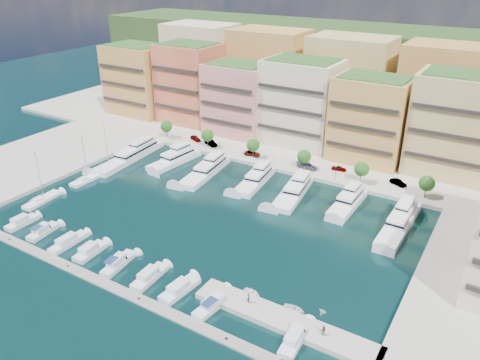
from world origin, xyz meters
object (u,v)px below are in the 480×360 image
at_px(tender_3, 323,311).
at_px(yacht_3, 256,179).
at_px(sailboat_1, 87,180).
at_px(car_3, 307,166).
at_px(car_1, 211,143).
at_px(cruiser_5, 150,277).
at_px(yacht_2, 207,169).
at_px(sailboat_0, 42,200).
at_px(cruiser_1, 43,231).
at_px(cruiser_9, 295,338).
at_px(tree_2, 253,145).
at_px(lamppost_3, 336,171).
at_px(car_5, 398,183).
at_px(yacht_4, 294,191).
at_px(tender_0, 252,293).
at_px(cruiser_3, 90,251).
at_px(cruiser_2, 68,242).
at_px(yacht_5, 348,201).
at_px(lamppost_4, 407,187).
at_px(cruiser_7, 214,304).
at_px(yacht_1, 176,159).
at_px(lamppost_1, 220,144).
at_px(lamppost_0, 172,133).
at_px(tender_2, 294,309).
at_px(car_2, 252,153).
at_px(tree_5, 427,183).
at_px(car_4, 339,168).
at_px(yacht_0, 133,154).
at_px(cruiser_0, 22,222).
at_px(person_1, 323,330).
at_px(tree_3, 304,157).
at_px(tree_4, 362,169).
at_px(tree_0, 166,126).
at_px(cruiser_4, 118,263).
at_px(cruiser_6, 180,289).
at_px(lamppost_2, 274,157).
at_px(tree_1, 207,135).
at_px(car_0, 196,138).

bearing_deg(tender_3, yacht_3, 59.92).
xyz_separation_m(sailboat_1, car_3, (47.32, 35.84, 1.53)).
bearing_deg(car_1, cruiser_5, -131.92).
xyz_separation_m(yacht_2, cruiser_5, (17.95, -43.81, -0.66)).
bearing_deg(cruiser_5, car_3, 85.25).
xyz_separation_m(yacht_3, sailboat_0, (-39.12, -36.19, -0.90)).
distance_m(cruiser_1, cruiser_9, 59.45).
bearing_deg(tree_2, lamppost_3, -5.06).
bearing_deg(cruiser_9, car_5, 90.38).
relative_size(tree_2, yacht_4, 0.28).
relative_size(tender_3, tender_0, 0.45).
bearing_deg(cruiser_3, tree_2, 86.13).
relative_size(lamppost_3, cruiser_2, 0.48).
bearing_deg(lamppost_3, yacht_5, -53.31).
height_order(lamppost_3, sailboat_1, sailboat_1).
bearing_deg(lamppost_4, cruiser_7, -107.92).
height_order(tree_2, yacht_1, tree_2).
height_order(lamppost_1, cruiser_3, lamppost_1).
xyz_separation_m(lamppost_0, car_1, (12.12, 3.77, -1.97)).
height_order(tender_2, car_2, car_2).
bearing_deg(car_1, tree_5, -68.07).
relative_size(tree_5, cruiser_9, 0.64).
bearing_deg(car_4, tender_2, -176.30).
bearing_deg(sailboat_0, lamppost_1, 65.67).
xyz_separation_m(yacht_1, car_5, (59.01, 16.23, 0.63)).
relative_size(tender_0, car_2, 0.72).
xyz_separation_m(lamppost_3, yacht_3, (-17.84, -10.15, -2.62)).
relative_size(yacht_0, yacht_5, 1.72).
bearing_deg(yacht_5, yacht_4, -172.66).
relative_size(lamppost_3, yacht_5, 0.26).
relative_size(tree_5, cruiser_3, 0.75).
relative_size(lamppost_1, car_3, 0.73).
bearing_deg(cruiser_7, tender_2, 26.71).
bearing_deg(lamppost_0, yacht_1, -47.15).
xyz_separation_m(cruiser_0, person_1, (70.19, 2.50, 1.33)).
xyz_separation_m(tree_3, sailboat_1, (-46.73, -34.93, -4.43)).
relative_size(tree_4, cruiser_2, 0.64).
bearing_deg(cruiser_0, car_4, 51.13).
xyz_separation_m(cruiser_3, cruiser_7, (29.89, -0.04, 0.02)).
distance_m(tree_0, tree_3, 48.00).
height_order(yacht_0, yacht_5, same).
relative_size(yacht_1, cruiser_4, 2.11).
xyz_separation_m(cruiser_6, car_4, (6.01, 62.30, 1.13)).
bearing_deg(car_1, car_4, -62.88).
bearing_deg(tender_3, lamppost_0, 73.46).
bearing_deg(lamppost_1, lamppost_2, 0.00).
distance_m(tree_5, cruiser_4, 73.14).
bearing_deg(lamppost_1, tree_1, 159.03).
bearing_deg(car_0, lamppost_2, -74.70).
bearing_deg(lamppost_2, tree_0, 176.71).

